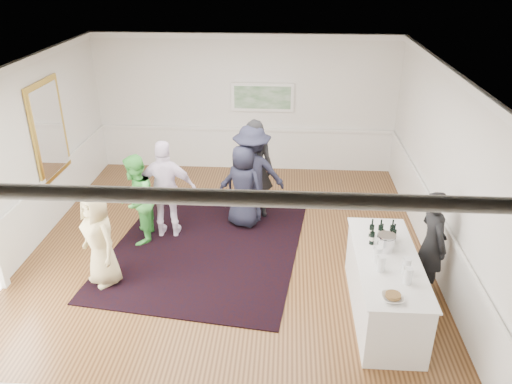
# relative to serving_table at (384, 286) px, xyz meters

# --- Properties ---
(floor) EXTENTS (8.00, 8.00, 0.00)m
(floor) POSITION_rel_serving_table_xyz_m (-2.44, 1.35, -0.48)
(floor) COLOR brown
(floor) RESTS_ON ground
(ceiling) EXTENTS (7.00, 8.00, 0.02)m
(ceiling) POSITION_rel_serving_table_xyz_m (-2.44, 1.35, 2.72)
(ceiling) COLOR white
(ceiling) RESTS_ON wall_back
(wall_left) EXTENTS (0.02, 8.00, 3.20)m
(wall_left) POSITION_rel_serving_table_xyz_m (-5.94, 1.35, 1.12)
(wall_left) COLOR white
(wall_left) RESTS_ON floor
(wall_right) EXTENTS (0.02, 8.00, 3.20)m
(wall_right) POSITION_rel_serving_table_xyz_m (1.06, 1.35, 1.12)
(wall_right) COLOR white
(wall_right) RESTS_ON floor
(wall_back) EXTENTS (7.00, 0.02, 3.20)m
(wall_back) POSITION_rel_serving_table_xyz_m (-2.44, 5.35, 1.12)
(wall_back) COLOR white
(wall_back) RESTS_ON floor
(wall_front) EXTENTS (7.00, 0.02, 3.20)m
(wall_front) POSITION_rel_serving_table_xyz_m (-2.44, -2.65, 1.12)
(wall_front) COLOR white
(wall_front) RESTS_ON floor
(wainscoting) EXTENTS (7.00, 8.00, 1.00)m
(wainscoting) POSITION_rel_serving_table_xyz_m (-2.44, 1.35, 0.02)
(wainscoting) COLOR white
(wainscoting) RESTS_ON floor
(mirror) EXTENTS (0.05, 1.25, 1.85)m
(mirror) POSITION_rel_serving_table_xyz_m (-5.89, 2.65, 1.32)
(mirror) COLOR gold
(mirror) RESTS_ON wall_left
(landscape_painting) EXTENTS (1.44, 0.06, 0.66)m
(landscape_painting) POSITION_rel_serving_table_xyz_m (-2.04, 5.29, 1.30)
(landscape_painting) COLOR white
(landscape_painting) RESTS_ON wall_back
(area_rug) EXTENTS (3.73, 4.60, 0.02)m
(area_rug) POSITION_rel_serving_table_xyz_m (-2.83, 1.75, -0.47)
(area_rug) COLOR black
(area_rug) RESTS_ON floor
(serving_table) EXTENTS (0.89, 2.33, 0.94)m
(serving_table) POSITION_rel_serving_table_xyz_m (0.00, 0.00, 0.00)
(serving_table) COLOR white
(serving_table) RESTS_ON floor
(bartender) EXTENTS (0.54, 0.70, 1.72)m
(bartender) POSITION_rel_serving_table_xyz_m (0.76, 0.57, 0.38)
(bartender) COLOR black
(bartender) RESTS_ON floor
(guest_tan) EXTENTS (0.92, 0.90, 1.60)m
(guest_tan) POSITION_rel_serving_table_xyz_m (-4.31, 0.50, 0.32)
(guest_tan) COLOR tan
(guest_tan) RESTS_ON floor
(guest_green) EXTENTS (0.70, 0.86, 1.66)m
(guest_green) POSITION_rel_serving_table_xyz_m (-4.09, 1.79, 0.36)
(guest_green) COLOR #4BBD4C
(guest_green) RESTS_ON floor
(guest_lilac) EXTENTS (1.11, 0.51, 1.86)m
(guest_lilac) POSITION_rel_serving_table_xyz_m (-3.60, 2.03, 0.45)
(guest_lilac) COLOR white
(guest_lilac) RESTS_ON floor
(guest_dark_a) EXTENTS (1.35, 0.91, 1.94)m
(guest_dark_a) POSITION_rel_serving_table_xyz_m (-2.10, 2.74, 0.49)
(guest_dark_a) COLOR #1C1E2F
(guest_dark_a) RESTS_ON floor
(guest_dark_b) EXTENTS (0.75, 0.50, 2.02)m
(guest_dark_b) POSITION_rel_serving_table_xyz_m (-2.07, 2.88, 0.53)
(guest_dark_b) COLOR black
(guest_dark_b) RESTS_ON floor
(guest_navy) EXTENTS (0.95, 0.83, 1.64)m
(guest_navy) POSITION_rel_serving_table_xyz_m (-2.24, 2.51, 0.34)
(guest_navy) COLOR #1C1E2F
(guest_navy) RESTS_ON floor
(wine_bottles) EXTENTS (0.40, 0.29, 0.31)m
(wine_bottles) POSITION_rel_serving_table_xyz_m (0.00, 0.49, 0.62)
(wine_bottles) COLOR black
(wine_bottles) RESTS_ON serving_table
(juice_pitchers) EXTENTS (0.45, 0.60, 0.24)m
(juice_pitchers) POSITION_rel_serving_table_xyz_m (-0.00, -0.32, 0.59)
(juice_pitchers) COLOR #7BC345
(juice_pitchers) RESTS_ON serving_table
(ice_bucket) EXTENTS (0.26, 0.26, 0.25)m
(ice_bucket) POSITION_rel_serving_table_xyz_m (-0.00, 0.22, 0.58)
(ice_bucket) COLOR silver
(ice_bucket) RESTS_ON serving_table
(nut_bowl) EXTENTS (0.28, 0.28, 0.08)m
(nut_bowl) POSITION_rel_serving_table_xyz_m (-0.10, -0.92, 0.51)
(nut_bowl) COLOR white
(nut_bowl) RESTS_ON serving_table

